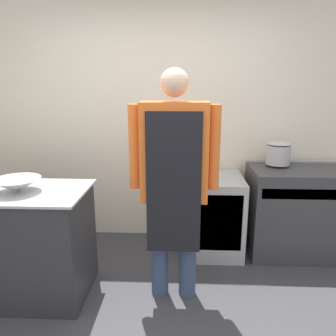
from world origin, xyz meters
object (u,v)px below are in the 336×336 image
Objects in this scene: fridge_unit at (211,214)px; mixing_bowl at (17,185)px; stove at (299,211)px; person_cook at (174,173)px; stock_pot at (278,153)px.

mixing_bowl is (-1.58, -0.85, 0.56)m from fridge_unit.
mixing_bowl reaches higher than stove.
fridge_unit is 0.44× the size of person_cook.
stock_pot reaches higher than fridge_unit.
stock_pot is (-0.23, 0.11, 0.59)m from stove.
mixing_bowl is 1.50× the size of stock_pot.
stock_pot is (2.24, 0.96, 0.08)m from mixing_bowl.
person_cook is at bearing -139.35° from stock_pot.
person_cook is 1.37m from stock_pot.
fridge_unit is 2.23× the size of mixing_bowl.
stove is 0.64m from stock_pot.
mixing_bowl is 2.44m from stock_pot.
stove is at bearing -0.35° from fridge_unit.
stove is 4.20× the size of stock_pot.
stove is at bearing 31.73° from person_cook.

